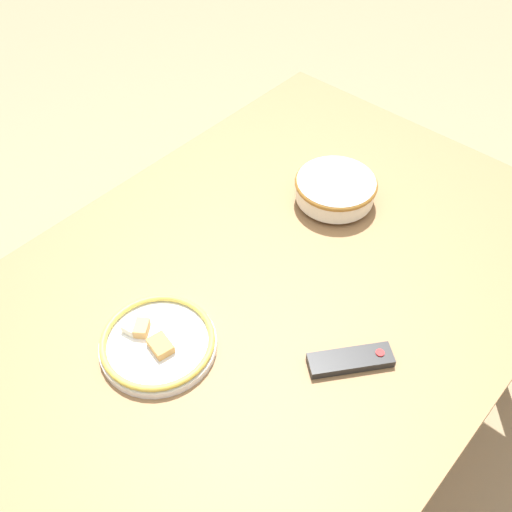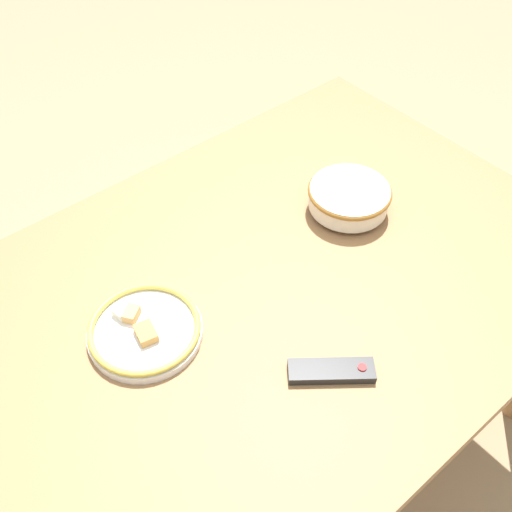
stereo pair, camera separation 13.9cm
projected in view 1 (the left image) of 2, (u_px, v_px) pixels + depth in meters
ground_plane at (261, 441)px, 1.94m from camera, size 8.00×8.00×0.00m
dining_table at (263, 308)px, 1.42m from camera, size 1.59×1.06×0.78m
noodle_bowl at (335, 189)px, 1.54m from camera, size 0.21×0.21×0.07m
food_plate at (158, 343)px, 1.25m from camera, size 0.25×0.25×0.04m
tv_remote at (351, 360)px, 1.23m from camera, size 0.17×0.15×0.02m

